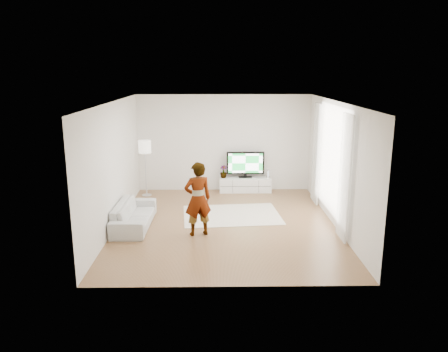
{
  "coord_description": "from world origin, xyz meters",
  "views": [
    {
      "loc": [
        -0.18,
        -9.55,
        3.49
      ],
      "look_at": [
        -0.03,
        0.4,
        1.05
      ],
      "focal_mm": 35.0,
      "sensor_mm": 36.0,
      "label": 1
    }
  ],
  "objects_px": {
    "sofa": "(134,214)",
    "floor_lamp": "(145,149)",
    "television": "(245,164)",
    "player": "(198,199)",
    "rug": "(232,215)",
    "media_console": "(245,185)"
  },
  "relations": [
    {
      "from": "media_console",
      "to": "television",
      "type": "height_order",
      "value": "television"
    },
    {
      "from": "television",
      "to": "rug",
      "type": "bearing_deg",
      "value": -102.26
    },
    {
      "from": "media_console",
      "to": "rug",
      "type": "height_order",
      "value": "media_console"
    },
    {
      "from": "television",
      "to": "sofa",
      "type": "xyz_separation_m",
      "value": [
        -2.72,
        -2.89,
        -0.56
      ]
    },
    {
      "from": "floor_lamp",
      "to": "rug",
      "type": "bearing_deg",
      "value": -36.81
    },
    {
      "from": "television",
      "to": "player",
      "type": "distance_m",
      "value": 3.67
    },
    {
      "from": "television",
      "to": "player",
      "type": "xyz_separation_m",
      "value": [
        -1.23,
        -3.46,
        -0.02
      ]
    },
    {
      "from": "player",
      "to": "sofa",
      "type": "bearing_deg",
      "value": -39.29
    },
    {
      "from": "rug",
      "to": "player",
      "type": "distance_m",
      "value": 1.72
    },
    {
      "from": "sofa",
      "to": "floor_lamp",
      "type": "xyz_separation_m",
      "value": [
        -0.11,
        2.5,
        1.06
      ]
    },
    {
      "from": "rug",
      "to": "floor_lamp",
      "type": "xyz_separation_m",
      "value": [
        -2.36,
        1.77,
        1.33
      ]
    },
    {
      "from": "media_console",
      "to": "floor_lamp",
      "type": "bearing_deg",
      "value": -172.79
    },
    {
      "from": "television",
      "to": "media_console",
      "type": "bearing_deg",
      "value": -90.0
    },
    {
      "from": "floor_lamp",
      "to": "media_console",
      "type": "bearing_deg",
      "value": 7.21
    },
    {
      "from": "player",
      "to": "floor_lamp",
      "type": "xyz_separation_m",
      "value": [
        -1.6,
        3.08,
        0.52
      ]
    },
    {
      "from": "rug",
      "to": "sofa",
      "type": "xyz_separation_m",
      "value": [
        -2.25,
        -0.74,
        0.27
      ]
    },
    {
      "from": "floor_lamp",
      "to": "sofa",
      "type": "bearing_deg",
      "value": -87.47
    },
    {
      "from": "rug",
      "to": "sofa",
      "type": "relative_size",
      "value": 1.23
    },
    {
      "from": "player",
      "to": "television",
      "type": "bearing_deg",
      "value": -127.79
    },
    {
      "from": "sofa",
      "to": "floor_lamp",
      "type": "distance_m",
      "value": 2.72
    },
    {
      "from": "player",
      "to": "floor_lamp",
      "type": "bearing_deg",
      "value": -80.8
    },
    {
      "from": "rug",
      "to": "floor_lamp",
      "type": "height_order",
      "value": "floor_lamp"
    }
  ]
}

